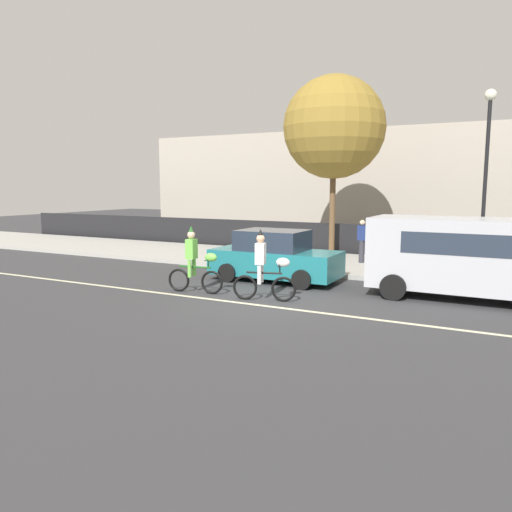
{
  "coord_description": "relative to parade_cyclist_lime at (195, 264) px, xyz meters",
  "views": [
    {
      "loc": [
        5.81,
        -11.6,
        3.04
      ],
      "look_at": [
        -0.87,
        1.2,
        1.0
      ],
      "focal_mm": 35.0,
      "sensor_mm": 36.0,
      "label": 1
    }
  ],
  "objects": [
    {
      "name": "street_lamp_post",
      "position": [
        7.06,
        5.94,
        3.15
      ],
      "size": [
        0.36,
        0.36,
        5.86
      ],
      "color": "black",
      "rests_on": "sidewalk_curb"
    },
    {
      "name": "parked_car_teal",
      "position": [
        1.23,
        2.66,
        -0.06
      ],
      "size": [
        4.1,
        1.92,
        1.64
      ],
      "color": "#1E727A",
      "rests_on": "ground"
    },
    {
      "name": "pedestrian_onlooker",
      "position": [
        2.9,
        6.79,
        0.17
      ],
      "size": [
        0.32,
        0.2,
        1.62
      ],
      "color": "#33333D",
      "rests_on": "sidewalk_curb"
    },
    {
      "name": "building_backdrop",
      "position": [
        1.73,
        18.0,
        2.15
      ],
      "size": [
        28.0,
        8.0,
        5.99
      ],
      "primitive_type": "cube",
      "color": "#B2A899",
      "rests_on": "ground"
    },
    {
      "name": "sidewalk_curb",
      "position": [
        2.19,
        6.5,
        -0.77
      ],
      "size": [
        60.0,
        5.0,
        0.15
      ],
      "primitive_type": "cube",
      "color": "#ADAAA3",
      "rests_on": "ground"
    },
    {
      "name": "ground_plane",
      "position": [
        2.19,
        -0.0,
        -0.84
      ],
      "size": [
        80.0,
        80.0,
        0.0
      ],
      "primitive_type": "plane",
      "color": "#38383A"
    },
    {
      "name": "parade_cyclist_lime",
      "position": [
        0.0,
        0.0,
        0.0
      ],
      "size": [
        1.71,
        0.52,
        1.92
      ],
      "color": "black",
      "rests_on": "ground"
    },
    {
      "name": "street_tree_near_lamp",
      "position": [
        1.18,
        8.35,
        4.54
      ],
      "size": [
        4.17,
        4.17,
        7.33
      ],
      "color": "brown",
      "rests_on": "sidewalk_curb"
    },
    {
      "name": "road_centre_line",
      "position": [
        2.19,
        -0.5,
        -0.84
      ],
      "size": [
        36.0,
        0.14,
        0.01
      ],
      "primitive_type": "cube",
      "color": "beige",
      "rests_on": "ground"
    },
    {
      "name": "fence_line",
      "position": [
        2.19,
        9.4,
        -0.14
      ],
      "size": [
        40.0,
        0.08,
        1.4
      ],
      "primitive_type": "cube",
      "color": "black",
      "rests_on": "ground"
    },
    {
      "name": "parade_cyclist_zebra",
      "position": [
        2.19,
        0.04,
        0.0
      ],
      "size": [
        1.68,
        0.6,
        1.92
      ],
      "color": "black",
      "rests_on": "ground"
    },
    {
      "name": "parked_van_silver",
      "position": [
        6.98,
        2.7,
        0.44
      ],
      "size": [
        5.0,
        2.22,
        2.18
      ],
      "color": "silver",
      "rests_on": "ground"
    }
  ]
}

